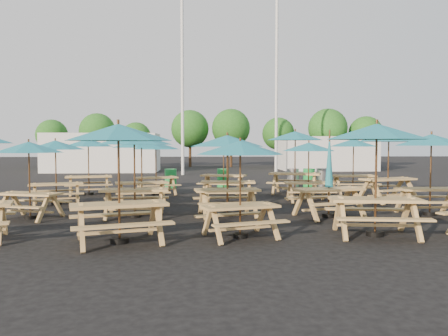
{
  "coord_description": "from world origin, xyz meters",
  "views": [
    {
      "loc": [
        -0.9,
        -14.56,
        1.94
      ],
      "look_at": [
        0.0,
        1.5,
        1.1
      ],
      "focal_mm": 35.0,
      "sensor_mm": 36.0,
      "label": 1
    }
  ],
  "objects": [
    {
      "name": "tree_2",
      "position": [
        -6.39,
        23.65,
        2.62
      ],
      "size": [
        2.59,
        2.59,
        3.93
      ],
      "color": "#382314",
      "rests_on": "ground"
    },
    {
      "name": "waste_bin_3",
      "position": [
        4.15,
        5.31,
        0.43
      ],
      "size": [
        0.54,
        0.54,
        0.86
      ],
      "primitive_type": "cylinder",
      "color": "green",
      "rests_on": "ground"
    },
    {
      "name": "event_tent_1",
      "position": [
        9.0,
        19.0,
        1.3
      ],
      "size": [
        7.0,
        4.0,
        2.6
      ],
      "primitive_type": "cube",
      "color": "silver",
      "rests_on": "ground"
    },
    {
      "name": "tree_5",
      "position": [
        6.22,
        24.67,
        2.97
      ],
      "size": [
        2.94,
        2.94,
        4.45
      ],
      "color": "#382314",
      "rests_on": "ground"
    },
    {
      "name": "tree_0",
      "position": [
        -14.07,
        25.25,
        2.83
      ],
      "size": [
        2.8,
        2.8,
        4.24
      ],
      "color": "#382314",
      "rests_on": "ground"
    },
    {
      "name": "picnic_unit_14",
      "position": [
        2.81,
        0.07,
        1.77
      ],
      "size": [
        1.89,
        1.89,
        2.05
      ],
      "rotation": [
        0.0,
        0.0,
        -0.04
      ],
      "color": "#AB864C",
      "rests_on": "ground"
    },
    {
      "name": "picnic_unit_1",
      "position": [
        -5.38,
        -2.85,
        1.77
      ],
      "size": [
        2.29,
        2.29,
        2.05
      ],
      "rotation": [
        0.0,
        0.0,
        -0.31
      ],
      "color": "#AB864C",
      "rests_on": "ground"
    },
    {
      "name": "tree_7",
      "position": [
        13.63,
        22.92,
        2.99
      ],
      "size": [
        2.95,
        2.95,
        4.48
      ],
      "color": "#382314",
      "rests_on": "ground"
    },
    {
      "name": "ground",
      "position": [
        0.0,
        0.0,
        0.0
      ],
      "size": [
        120.0,
        120.0,
        0.0
      ],
      "primitive_type": "plane",
      "color": "black",
      "rests_on": "ground"
    },
    {
      "name": "waste_bin_2",
      "position": [
        3.4,
        5.33,
        0.43
      ],
      "size": [
        0.54,
        0.54,
        0.86
      ],
      "primitive_type": "cylinder",
      "color": "gray",
      "rests_on": "ground"
    },
    {
      "name": "picnic_unit_15",
      "position": [
        2.88,
        2.51,
        2.17
      ],
      "size": [
        2.86,
        2.86,
        2.52
      ],
      "rotation": [
        0.0,
        0.0,
        -0.34
      ],
      "color": "#AB864C",
      "rests_on": "ground"
    },
    {
      "name": "waste_bin_4",
      "position": [
        4.84,
        5.55,
        0.43
      ],
      "size": [
        0.54,
        0.54,
        0.86
      ],
      "primitive_type": "cylinder",
      "color": "gray",
      "rests_on": "ground"
    },
    {
      "name": "picnic_unit_5",
      "position": [
        -2.65,
        -2.75,
        1.99
      ],
      "size": [
        2.16,
        2.16,
        2.3
      ],
      "rotation": [
        0.0,
        0.0,
        0.06
      ],
      "color": "#AB864C",
      "rests_on": "ground"
    },
    {
      "name": "picnic_unit_10",
      "position": [
        0.03,
        -0.26,
        1.96
      ],
      "size": [
        2.15,
        2.15,
        2.26
      ],
      "rotation": [
        0.0,
        0.0,
        -0.07
      ],
      "color": "#AB864C",
      "rests_on": "ground"
    },
    {
      "name": "mast_0",
      "position": [
        -2.0,
        14.0,
        6.0
      ],
      "size": [
        0.2,
        0.2,
        12.0
      ],
      "primitive_type": "cylinder",
      "color": "silver",
      "rests_on": "ground"
    },
    {
      "name": "waste_bin_1",
      "position": [
        0.17,
        5.37,
        0.43
      ],
      "size": [
        0.54,
        0.54,
        0.86
      ],
      "primitive_type": "cylinder",
      "color": "green",
      "rests_on": "ground"
    },
    {
      "name": "waste_bin_0",
      "position": [
        -2.22,
        5.36,
        0.43
      ],
      "size": [
        0.54,
        0.54,
        0.86
      ],
      "primitive_type": "cylinder",
      "color": "green",
      "rests_on": "ground"
    },
    {
      "name": "tree_3",
      "position": [
        -1.75,
        24.72,
        3.41
      ],
      "size": [
        3.36,
        3.36,
        5.09
      ],
      "color": "#382314",
      "rests_on": "ground"
    },
    {
      "name": "picnic_unit_11",
      "position": [
        0.06,
        2.87,
        1.95
      ],
      "size": [
        2.55,
        2.55,
        2.26
      ],
      "rotation": [
        0.0,
        0.0,
        -0.33
      ],
      "color": "#AB864C",
      "rests_on": "ground"
    },
    {
      "name": "event_tent_0",
      "position": [
        -8.0,
        18.0,
        1.4
      ],
      "size": [
        8.0,
        4.0,
        2.8
      ],
      "primitive_type": "cube",
      "color": "silver",
      "rests_on": "ground"
    },
    {
      "name": "tree_6",
      "position": [
        10.23,
        22.9,
        3.43
      ],
      "size": [
        3.38,
        3.38,
        5.13
      ],
      "color": "#382314",
      "rests_on": "ground"
    },
    {
      "name": "picnic_unit_17",
      "position": [
        5.48,
        -2.87,
        1.96
      ],
      "size": [
        2.04,
        2.04,
        2.27
      ],
      "rotation": [
        0.0,
        0.0,
        -0.01
      ],
      "color": "#AB864C",
      "rests_on": "ground"
    },
    {
      "name": "picnic_unit_9",
      "position": [
        -0.15,
        -2.72,
        1.93
      ],
      "size": [
        2.22,
        2.22,
        2.24
      ],
      "rotation": [
        0.0,
        0.0,
        0.12
      ],
      "color": "#AB864C",
      "rests_on": "ground"
    },
    {
      "name": "tree_4",
      "position": [
        1.9,
        24.26,
        3.46
      ],
      "size": [
        3.41,
        3.41,
        5.17
      ],
      "color": "#382314",
      "rests_on": "ground"
    },
    {
      "name": "picnic_unit_8",
      "position": [
        -0.05,
        -5.51,
        1.77
      ],
      "size": [
        2.29,
        2.29,
        2.05
      ],
      "rotation": [
        0.0,
        0.0,
        0.3
      ],
      "color": "#AB864C",
      "rests_on": "ground"
    },
    {
      "name": "tree_1",
      "position": [
        -9.74,
        23.9,
        3.15
      ],
      "size": [
        3.11,
        3.11,
        4.72
      ],
      "color": "#382314",
      "rests_on": "ground"
    },
    {
      "name": "mast_1",
      "position": [
        4.5,
        16.0,
        6.0
      ],
      "size": [
        0.2,
        0.2,
        12.0
      ],
      "primitive_type": "cylinder",
      "color": "silver",
      "rests_on": "ground"
    },
    {
      "name": "picnic_unit_3",
      "position": [
        -5.23,
        2.72,
        1.92
      ],
      "size": [
        2.38,
        2.38,
        2.22
      ],
      "rotation": [
        0.0,
        0.0,
        0.24
      ],
      "color": "#AB864C",
      "rests_on": "ground"
    },
    {
      "name": "picnic_unit_7",
      "position": [
        -2.61,
        2.6,
        1.81
      ],
      "size": [
        2.36,
        2.36,
        2.09
      ],
      "rotation": [
        0.0,
        0.0,
        0.33
      ],
      "color": "#AB864C",
      "rests_on": "ground"
    },
    {
      "name": "picnic_unit_6",
      "position": [
        -2.81,
        -0.09,
        1.89
      ],
      "size": [
        2.32,
        2.32,
        2.19
      ],
      "rotation": [
        0.0,
        0.0,
        0.22
      ],
      "color": "#AB864C",
      "rests_on": "ground"
    },
    {
      "name": "picnic_unit_18",
      "position": [
        5.55,
        -0.01,
        2.09
      ],
      "size": [
        2.73,
        2.73,
        2.43
      ],
      "rotation": [
        0.0,
        0.0,
        0.32
      ],
      "color": "#AB864C",
      "rests_on": "ground"
    },
    {
      "name": "picnic_unit_13",
      "position": [
        2.58,
        -3.05,
        0.97
      ],
      "size": [
        2.21,
        2.05,
        2.35
      ],
      "rotation": [
        0.0,
        0.0,
        0.28
      ],
      "color": "#AB864C",
      "rests_on": "ground"
    },
    {
      "name": "picnic_unit_4",
      "position": [
        -2.49,
        -5.87,
        2.06
      ],
      "size": [
        2.65,
        2.65,
        2.38
      ],
      "rotation": [
        0.0,
        0.0,
        0.3
      ],
      "color": "#AB864C",
      "rests_on": "ground"
    },
    {
      "name": "picnic_unit_2",
      "position": [
        -5.55,
        -0.18,
        1.83
      ],
      "size": [
        2.36,
        2.36,
        2.12
      ],
      "rotation": [
        0.0,
        0.0,
        0.3
      ],
      "color": "#AB864C",
      "rests_on": "ground"
    },
    {
      "name": "picnic_unit_19",
      "position": [
        5.26,
        2.59,
        1.91
      ],
      "size": [
        1.99,
        1.99,
        2.22
      ],
      "rotation": [
        0.0,
        0.0,
        -0.01
      ],
      "color": "#AB864C",
      "rests_on": "ground"
    },
    {
      "name": "picnic_unit_12",
      "position": [
        2.85,
        -5.5,
        2.09
      ],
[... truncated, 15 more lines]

